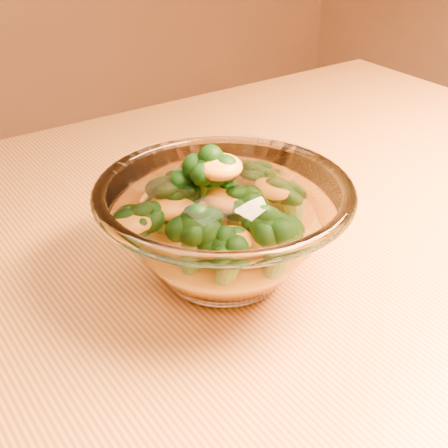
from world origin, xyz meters
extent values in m
cube|color=#BE8539|center=(0.00, 0.00, 0.73)|extent=(1.20, 0.80, 0.04)
cylinder|color=brown|center=(0.54, 0.34, 0.35)|extent=(0.06, 0.06, 0.71)
ellipsoid|color=white|center=(0.03, -0.01, 0.76)|extent=(0.09, 0.09, 0.02)
torus|color=white|center=(0.03, -0.01, 0.83)|extent=(0.21, 0.21, 0.01)
ellipsoid|color=orange|center=(0.03, -0.01, 0.78)|extent=(0.12, 0.12, 0.03)
camera|label=1|loc=(-0.22, -0.37, 1.06)|focal=50.00mm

